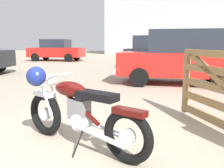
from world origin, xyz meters
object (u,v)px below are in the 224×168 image
object	(u,v)px
vintage_motorcycle	(76,111)
red_hatchback_near	(56,50)
white_estate_far	(181,57)
silver_sedan_mid	(159,51)

from	to	relation	value
vintage_motorcycle	red_hatchback_near	size ratio (longest dim) A/B	0.46
vintage_motorcycle	white_estate_far	bearing A→B (deg)	-83.58
white_estate_far	red_hatchback_near	world-z (taller)	white_estate_far
silver_sedan_mid	red_hatchback_near	bearing A→B (deg)	157.73
vintage_motorcycle	white_estate_far	distance (m)	5.57
silver_sedan_mid	red_hatchback_near	size ratio (longest dim) A/B	0.94
silver_sedan_mid	vintage_motorcycle	bearing A→B (deg)	-91.79
white_estate_far	red_hatchback_near	xyz separation A→B (m)	(-8.75, 9.01, -0.08)
vintage_motorcycle	silver_sedan_mid	size ratio (longest dim) A/B	0.49
red_hatchback_near	white_estate_far	bearing A→B (deg)	133.32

